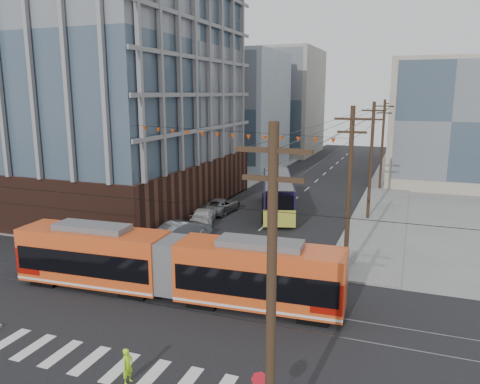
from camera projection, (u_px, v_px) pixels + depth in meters
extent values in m
plane|color=slate|center=(141.00, 332.00, 23.41)|extent=(160.00, 160.00, 0.00)
cube|color=#381E16|center=(73.00, 68.00, 49.04)|extent=(30.00, 25.00, 28.60)
cube|color=#8C99A5|center=(223.00, 110.00, 75.01)|extent=(18.00, 16.00, 18.00)
cube|color=gray|center=(448.00, 123.00, 60.27)|extent=(14.00, 14.00, 16.00)
cube|color=gray|center=(276.00, 102.00, 92.10)|extent=(16.00, 18.00, 20.00)
cube|color=#8C99A5|center=(453.00, 122.00, 78.12)|extent=(16.00, 16.00, 14.00)
cylinder|color=black|center=(271.00, 308.00, 13.86)|extent=(0.30, 0.30, 11.00)
cylinder|color=black|center=(389.00, 135.00, 70.68)|extent=(0.30, 0.30, 11.00)
imported|color=gray|center=(184.00, 230.00, 38.13)|extent=(3.44, 5.19, 1.62)
imported|color=silver|center=(203.00, 216.00, 42.93)|extent=(3.25, 5.18, 1.40)
imported|color=slate|center=(222.00, 205.00, 46.81)|extent=(2.79, 5.35, 1.44)
imported|color=#A9FB20|center=(128.00, 366.00, 19.19)|extent=(0.43, 0.60, 1.53)
cube|color=gray|center=(345.00, 263.00, 31.98)|extent=(1.49, 3.70, 0.72)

